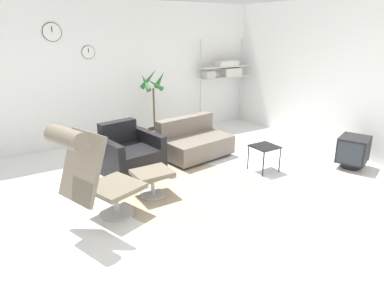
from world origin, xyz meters
The scene contains 12 objects.
ground_plane centered at (0.00, 0.00, 0.00)m, with size 12.00×12.00×0.00m, color white.
wall_back centered at (0.00, 2.79, 1.40)m, with size 12.00×0.09×2.80m.
wall_right centered at (3.41, 0.00, 1.40)m, with size 0.06×12.00×2.80m.
round_rug centered at (0.03, -0.15, 0.00)m, with size 2.09×2.09×0.01m.
lounge_chair centered at (-1.41, -0.34, 0.75)m, with size 1.10×0.86×1.27m.
ottoman centered at (-0.48, -0.01, 0.28)m, with size 0.52×0.44×0.37m.
armchair_red centered at (-0.44, 0.97, 0.30)m, with size 1.00×1.01×0.80m.
couch_low centered at (0.86, 1.02, 0.26)m, with size 1.33×0.98×0.70m.
side_table centered at (1.48, -0.17, 0.38)m, with size 0.40×0.40×0.43m.
crt_television centered at (2.85, -0.86, 0.30)m, with size 0.65×0.61×0.54m.
potted_plant centered at (0.62, 2.19, 0.55)m, with size 0.44×0.45×1.50m.
shelf_unit centered at (2.65, 2.51, 1.31)m, with size 1.25×0.28×2.03m.
Camera 1 is at (-2.32, -4.03, 2.26)m, focal length 32.00 mm.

